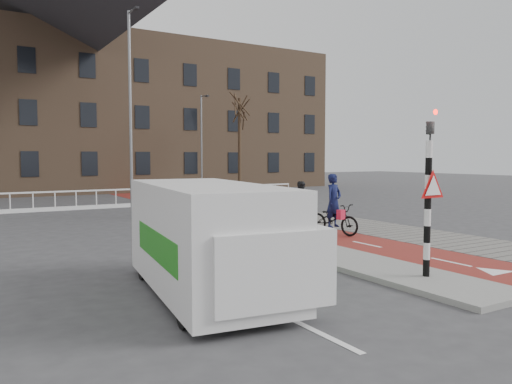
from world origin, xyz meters
TOP-DOWN VIEW (x-y plane):
  - ground at (0.00, 0.00)m, footprint 120.00×120.00m
  - bike_lane at (1.50, 10.00)m, footprint 2.50×60.00m
  - sidewalk at (4.30, 10.00)m, footprint 3.00×60.00m
  - curb_island at (-0.70, 4.00)m, footprint 1.80×16.00m
  - traffic_signal at (-0.60, -2.02)m, footprint 0.80×0.80m
  - bollard at (-0.43, 3.06)m, footprint 0.12×0.12m
  - cyclist_near at (1.94, 4.09)m, footprint 1.17×2.12m
  - cyclist_far at (1.32, 5.07)m, footprint 0.86×1.71m
  - van at (-5.05, -0.50)m, footprint 2.64×5.20m
  - railing at (-5.00, 17.00)m, footprint 28.00×0.10m
  - townhouse_row at (-3.00, 32.00)m, footprint 46.00×10.00m
  - tree_right at (8.85, 23.13)m, footprint 0.24×0.24m
  - streetlight_near at (-2.61, 12.20)m, footprint 0.12×0.12m
  - streetlight_right at (6.13, 23.90)m, footprint 0.12×0.12m

SIDE VIEW (x-z plane):
  - ground at x=0.00m, z-range 0.00..0.00m
  - bike_lane at x=1.50m, z-range 0.00..0.01m
  - sidewalk at x=4.30m, z-range 0.00..0.01m
  - curb_island at x=-0.70m, z-range 0.00..0.12m
  - railing at x=-5.00m, z-range -0.19..0.80m
  - bollard at x=-0.43m, z-range 0.12..0.90m
  - cyclist_near at x=1.94m, z-range -0.33..1.74m
  - cyclist_far at x=1.32m, z-range -0.14..1.65m
  - van at x=-5.05m, z-range 0.06..2.20m
  - traffic_signal at x=-0.60m, z-range 0.15..3.83m
  - tree_right at x=8.85m, z-range 0.00..6.97m
  - streetlight_right at x=6.13m, z-range 0.00..7.08m
  - streetlight_near at x=-2.61m, z-range 0.00..8.85m
  - townhouse_row at x=-3.00m, z-range -0.14..15.76m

